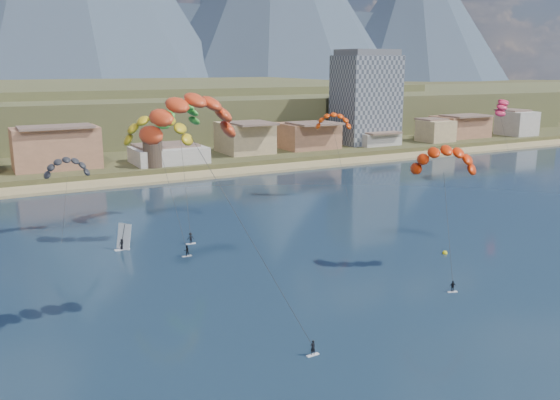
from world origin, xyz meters
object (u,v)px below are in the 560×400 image
kitesurfer_orange (445,155)px  buoy (445,253)px  windsurfer (123,242)px  kitesurfer_green (179,112)px  watchtower (153,151)px  kitesurfer_yellow (157,125)px  apartment_tower (366,97)px  kitesurfer_red (190,110)px

kitesurfer_orange → buoy: bearing=37.6°
windsurfer → kitesurfer_green: bearing=42.4°
watchtower → kitesurfer_yellow: kitesurfer_yellow is taller
watchtower → windsurfer: size_ratio=2.02×
apartment_tower → watchtower: (-80.00, -14.00, -11.45)m
watchtower → kitesurfer_yellow: bearing=-105.2°
kitesurfer_yellow → kitesurfer_green: 14.48m
kitesurfer_red → windsurfer: kitesurfer_red is taller
kitesurfer_green → windsurfer: kitesurfer_green is taller
windsurfer → kitesurfer_red: bearing=-88.9°
watchtower → kitesurfer_green: (-9.03, -49.89, 14.32)m
kitesurfer_red → kitesurfer_green: (14.10, 45.88, -3.91)m
watchtower → apartment_tower: bearing=9.9°
kitesurfer_orange → kitesurfer_yellow: bearing=136.1°
kitesurfer_red → buoy: bearing=8.3°
apartment_tower → windsurfer: apartment_tower is taller
kitesurfer_red → windsurfer: bearing=91.1°
kitesurfer_green → kitesurfer_orange: bearing=-60.4°
kitesurfer_red → kitesurfer_yellow: size_ratio=1.26×
kitesurfer_yellow → kitesurfer_orange: size_ratio=1.14×
watchtower → kitesurfer_red: 100.19m
kitesurfer_orange → buoy: kitesurfer_orange is taller
apartment_tower → buoy: apartment_tower is taller
kitesurfer_red → apartment_tower: bearing=46.8°
kitesurfer_green → apartment_tower: bearing=35.7°
watchtower → kitesurfer_orange: (15.60, -93.29, 10.21)m
kitesurfer_orange → kitesurfer_green: 50.07m
kitesurfer_orange → windsurfer: bearing=142.7°
watchtower → kitesurfer_green: kitesurfer_green is taller
kitesurfer_green → buoy: (29.65, -39.53, -20.55)m
kitesurfer_red → kitesurfer_yellow: bearing=79.4°
kitesurfer_yellow → kitesurfer_red: bearing=-100.6°
watchtower → kitesurfer_orange: 95.13m
kitesurfer_red → buoy: 50.52m
apartment_tower → watchtower: bearing=-170.1°
kitesurfer_yellow → windsurfer: size_ratio=5.36×
kitesurfer_red → kitesurfer_green: 48.16m
kitesurfer_orange → buoy: 17.63m
apartment_tower → kitesurfer_yellow: (-96.83, -76.05, 1.87)m
kitesurfer_yellow → buoy: bearing=-36.2°
kitesurfer_yellow → windsurfer: (-6.93, -1.27, -18.34)m
kitesurfer_yellow → kitesurfer_green: kitesurfer_green is taller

